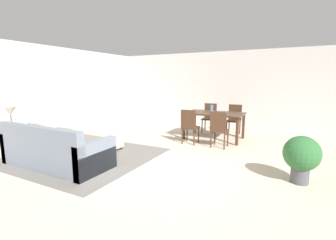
# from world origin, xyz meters

# --- Properties ---
(ground_plane) EXTENTS (10.80, 10.80, 0.00)m
(ground_plane) POSITION_xyz_m (0.00, 0.00, 0.00)
(ground_plane) COLOR beige
(wall_back) EXTENTS (9.00, 0.12, 2.70)m
(wall_back) POSITION_xyz_m (0.00, 5.00, 1.35)
(wall_back) COLOR beige
(wall_back) RESTS_ON ground_plane
(wall_left) EXTENTS (0.12, 11.00, 2.70)m
(wall_left) POSITION_xyz_m (-4.50, 0.50, 1.35)
(wall_left) COLOR beige
(wall_left) RESTS_ON ground_plane
(area_rug) EXTENTS (3.00, 2.80, 0.01)m
(area_rug) POSITION_xyz_m (-1.90, -0.16, 0.00)
(area_rug) COLOR slate
(area_rug) RESTS_ON ground_plane
(couch) EXTENTS (2.21, 0.94, 0.86)m
(couch) POSITION_xyz_m (-1.91, -0.85, 0.29)
(couch) COLOR slate
(couch) RESTS_ON ground_plane
(ottoman_table) EXTENTS (0.91, 0.49, 0.39)m
(ottoman_table) POSITION_xyz_m (-1.89, 0.47, 0.22)
(ottoman_table) COLOR #B7AD9E
(ottoman_table) RESTS_ON ground_plane
(side_table) EXTENTS (0.40, 0.40, 0.58)m
(side_table) POSITION_xyz_m (-3.31, -0.84, 0.46)
(side_table) COLOR olive
(side_table) RESTS_ON ground_plane
(table_lamp) EXTENTS (0.26, 0.26, 0.53)m
(table_lamp) POSITION_xyz_m (-3.31, -0.84, 0.99)
(table_lamp) COLOR brown
(table_lamp) RESTS_ON side_table
(dining_table) EXTENTS (1.62, 0.97, 0.76)m
(dining_table) POSITION_xyz_m (0.21, 2.77, 0.67)
(dining_table) COLOR #422B1C
(dining_table) RESTS_ON ground_plane
(dining_chair_near_left) EXTENTS (0.40, 0.40, 0.92)m
(dining_chair_near_left) POSITION_xyz_m (-0.19, 1.90, 0.52)
(dining_chair_near_left) COLOR #422B1C
(dining_chair_near_left) RESTS_ON ground_plane
(dining_chair_near_right) EXTENTS (0.40, 0.40, 0.92)m
(dining_chair_near_right) POSITION_xyz_m (0.60, 1.89, 0.52)
(dining_chair_near_right) COLOR #422B1C
(dining_chair_near_right) RESTS_ON ground_plane
(dining_chair_far_left) EXTENTS (0.42, 0.42, 0.92)m
(dining_chair_far_left) POSITION_xyz_m (-0.21, 3.65, 0.52)
(dining_chair_far_left) COLOR #422B1C
(dining_chair_far_left) RESTS_ON ground_plane
(dining_chair_far_right) EXTENTS (0.41, 0.41, 0.92)m
(dining_chair_far_right) POSITION_xyz_m (0.59, 3.65, 0.52)
(dining_chair_far_right) COLOR #422B1C
(dining_chair_far_right) RESTS_ON ground_plane
(vase_centerpiece) EXTENTS (0.09, 0.09, 0.22)m
(vase_centerpiece) POSITION_xyz_m (0.13, 2.74, 0.87)
(vase_centerpiece) COLOR slate
(vase_centerpiece) RESTS_ON dining_table
(book_on_ottoman) EXTENTS (0.29, 0.24, 0.03)m
(book_on_ottoman) POSITION_xyz_m (-1.89, 0.54, 0.41)
(book_on_ottoman) COLOR silver
(book_on_ottoman) RESTS_ON ottoman_table
(potted_plant) EXTENTS (0.58, 0.58, 0.79)m
(potted_plant) POSITION_xyz_m (2.38, 0.48, 0.47)
(potted_plant) COLOR #4C4C51
(potted_plant) RESTS_ON ground_plane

